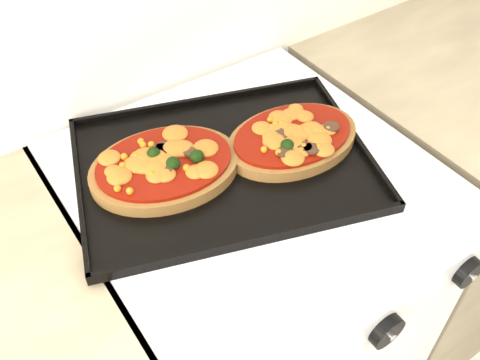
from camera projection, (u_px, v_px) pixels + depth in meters
stove at (247, 313)px, 1.24m from camera, size 0.60×0.60×0.91m
control_panel at (373, 323)px, 0.78m from camera, size 0.60×0.02×0.09m
knob_center at (387, 331)px, 0.77m from camera, size 0.06×0.02×0.06m
knob_right at (468, 272)px, 0.84m from camera, size 0.05×0.02×0.05m
baking_tray at (224, 162)px, 0.92m from camera, size 0.59×0.50×0.02m
pizza_left at (165, 165)px, 0.89m from camera, size 0.29×0.24×0.04m
pizza_right at (293, 137)px, 0.94m from camera, size 0.26×0.19×0.04m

